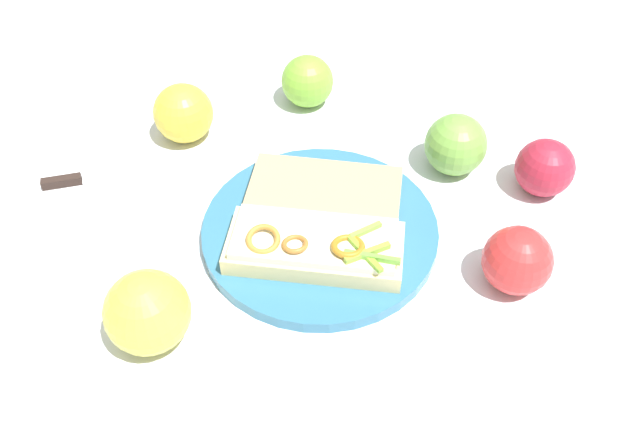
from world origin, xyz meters
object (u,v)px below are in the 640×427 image
apple_0 (545,168)px  knife (76,180)px  apple_4 (517,259)px  plate (320,230)px  apple_1 (456,145)px  apple_3 (147,312)px  bread_slice_side (325,192)px  sandwich (315,246)px  apple_2 (183,113)px  apple_5 (307,81)px

apple_0 → knife: (-0.54, -0.17, -0.03)m
apple_0 → apple_4: bearing=-95.1°
plate → apple_1: 0.20m
apple_3 → apple_4: apple_3 is taller
plate → apple_3: (-0.11, -0.18, 0.03)m
bread_slice_side → apple_1: size_ratio=2.27×
plate → bread_slice_side: bearing=100.9°
sandwich → apple_2: bearing=-44.6°
sandwich → knife: 0.32m
apple_1 → apple_3: apple_3 is taller
sandwich → apple_5: apple_5 is taller
apple_1 → apple_2: 0.35m
apple_4 → apple_0: bearing=84.9°
sandwich → apple_1: (0.11, 0.20, 0.01)m
bread_slice_side → apple_5: apple_5 is taller
apple_5 → sandwich: bearing=-69.2°
apple_0 → apple_4: 0.15m
sandwich → apple_0: (0.22, 0.20, 0.00)m
sandwich → apple_4: apple_4 is taller
plate → apple_3: size_ratio=3.19×
apple_2 → knife: 0.16m
apple_1 → apple_4: size_ratio=1.05×
sandwich → apple_3: (-0.12, -0.14, 0.01)m
plate → apple_5: 0.25m
apple_4 → knife: 0.53m
sandwich → apple_4: (0.21, 0.05, 0.01)m
bread_slice_side → apple_1: apple_1 is taller
bread_slice_side → apple_5: 0.21m
bread_slice_side → apple_5: size_ratio=2.42×
knife → sandwich: bearing=-37.2°
apple_0 → knife: apple_0 is taller
plate → knife: 0.31m
apple_5 → apple_2: bearing=-136.3°
apple_2 → apple_3: (0.11, -0.29, 0.00)m
apple_3 → apple_2: bearing=110.5°
plate → knife: bearing=-177.5°
knife → plate: bearing=-29.5°
apple_2 → apple_5: (0.13, 0.12, -0.00)m
apple_3 → bread_slice_side: bearing=64.9°
apple_0 → apple_1: 0.11m
bread_slice_side → apple_4: apple_4 is taller
bread_slice_side → apple_3: apple_3 is taller
plate → apple_3: apple_3 is taller
bread_slice_side → sandwich: bearing=91.2°
plate → apple_1: bearing=53.0°
apple_0 → knife: size_ratio=0.70×
apple_2 → knife: (-0.09, -0.12, -0.03)m
apple_1 → apple_3: 0.41m
sandwich → apple_5: 0.29m
apple_3 → apple_5: (0.02, 0.41, -0.01)m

